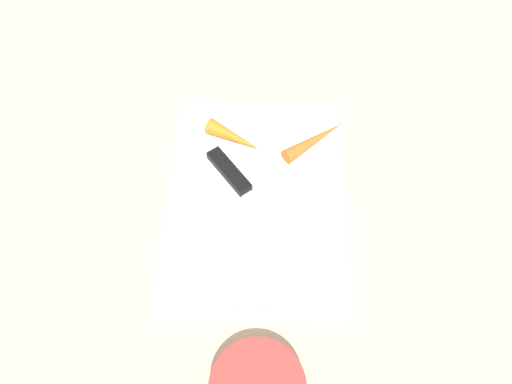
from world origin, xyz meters
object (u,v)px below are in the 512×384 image
Objects in this scene: carrot_short at (233,137)px; cutting_board at (256,194)px; carrot_long at (315,140)px; knife at (234,177)px.

cutting_board is at bearing -39.12° from carrot_short.
cutting_board is 0.13m from carrot_long.
knife is (-0.02, -0.03, 0.01)m from cutting_board.
carrot_short reaches higher than carrot_long.
cutting_board is 2.11× the size of knife.
knife is 1.50× the size of carrot_long.
carrot_long is at bearing 82.21° from knife.
carrot_short is at bearing 141.40° from carrot_long.
knife is at bearing -122.87° from cutting_board.
knife reaches higher than cutting_board.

